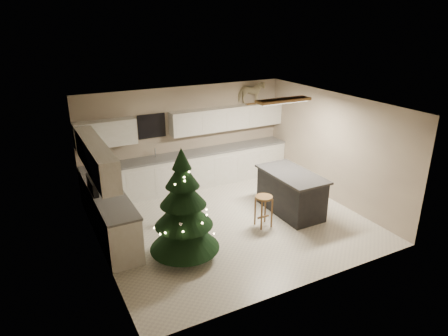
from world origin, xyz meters
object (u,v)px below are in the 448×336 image
at_px(bar_stool, 264,204).
at_px(toddler, 191,205).
at_px(christmas_tree, 184,214).
at_px(rocking_horse, 251,93).
at_px(island, 291,192).

height_order(bar_stool, toddler, toddler).
height_order(christmas_tree, toddler, christmas_tree).
bearing_deg(rocking_horse, island, -170.13).
bearing_deg(island, toddler, 164.40).
relative_size(island, rocking_horse, 2.23).
bearing_deg(island, rocking_horse, 80.68).
bearing_deg(christmas_tree, rocking_horse, 43.46).
relative_size(island, bar_stool, 2.45).
relative_size(bar_stool, christmas_tree, 0.32).
bearing_deg(rocking_horse, christmas_tree, 152.64).
height_order(island, bar_stool, island).
xyz_separation_m(bar_stool, christmas_tree, (-1.93, -0.30, 0.36)).
bearing_deg(christmas_tree, island, 11.69).
distance_m(bar_stool, rocking_horse, 3.57).
xyz_separation_m(island, rocking_horse, (0.41, 2.50, 1.84)).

